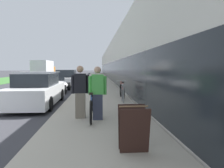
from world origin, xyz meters
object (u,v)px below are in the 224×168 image
(bike_rack_hoop, at_px, (123,91))
(parked_sedan_curbside, at_px, (37,91))
(tandem_bicycle, at_px, (92,106))
(sandwich_board_sign, at_px, (133,128))
(cruiser_bike_nearest, at_px, (122,91))
(parked_sedan_far, at_px, (67,79))
(person_bystander, at_px, (80,92))
(moving_truck, at_px, (44,70))
(vintage_roadster_curbside, at_px, (55,86))
(person_rider, at_px, (98,93))

(bike_rack_hoop, xyz_separation_m, parked_sedan_curbside, (-3.92, 0.02, 0.06))
(tandem_bicycle, distance_m, sandwich_board_sign, 3.10)
(cruiser_bike_nearest, bearing_deg, parked_sedan_curbside, -162.28)
(tandem_bicycle, distance_m, parked_sedan_far, 13.89)
(parked_sedan_curbside, bearing_deg, person_bystander, -54.86)
(tandem_bicycle, relative_size, parked_sedan_curbside, 0.55)
(bike_rack_hoop, distance_m, moving_truck, 24.66)
(parked_sedan_curbside, distance_m, vintage_roadster_curbside, 5.30)
(moving_truck, bearing_deg, bike_rack_hoop, -68.60)
(person_bystander, distance_m, bike_rack_hoop, 3.54)
(tandem_bicycle, bearing_deg, bike_rack_hoop, 64.86)
(moving_truck, bearing_deg, sandwich_board_sign, -73.65)
(bike_rack_hoop, relative_size, parked_sedan_curbside, 0.18)
(parked_sedan_far, bearing_deg, tandem_bicycle, -79.06)
(vintage_roadster_curbside, relative_size, parked_sedan_far, 0.91)
(sandwich_board_sign, distance_m, parked_sedan_far, 16.98)
(parked_sedan_curbside, xyz_separation_m, moving_truck, (-5.08, 22.93, 0.69))
(person_rider, height_order, bike_rack_hoop, person_rider)
(tandem_bicycle, distance_m, parked_sedan_curbside, 3.92)
(person_rider, relative_size, moving_truck, 0.24)
(sandwich_board_sign, relative_size, parked_sedan_curbside, 0.19)
(sandwich_board_sign, distance_m, parked_sedan_curbside, 6.87)
(person_bystander, relative_size, moving_truck, 0.24)
(tandem_bicycle, xyz_separation_m, bike_rack_hoop, (1.40, 2.97, 0.14))
(cruiser_bike_nearest, xyz_separation_m, sandwich_board_sign, (-0.63, -7.25, 0.07))
(person_rider, distance_m, bike_rack_hoop, 3.53)
(vintage_roadster_curbside, xyz_separation_m, moving_truck, (-4.86, 17.64, 0.92))
(tandem_bicycle, xyz_separation_m, sandwich_board_sign, (0.88, -2.97, 0.07))
(person_bystander, distance_m, parked_sedan_curbside, 3.77)
(tandem_bicycle, distance_m, person_bystander, 0.60)
(vintage_roadster_curbside, xyz_separation_m, parked_sedan_far, (0.11, 5.36, 0.22))
(vintage_roadster_curbside, distance_m, moving_truck, 18.32)
(tandem_bicycle, xyz_separation_m, person_rider, (0.20, -0.33, 0.46))
(bike_rack_hoop, height_order, parked_sedan_far, parked_sedan_far)
(person_rider, relative_size, parked_sedan_far, 0.38)
(person_bystander, relative_size, parked_sedan_curbside, 0.35)
(sandwich_board_sign, distance_m, vintage_roadster_curbside, 11.82)
(cruiser_bike_nearest, distance_m, vintage_roadster_curbside, 5.84)
(person_rider, bearing_deg, parked_sedan_curbside, 129.31)
(bike_rack_hoop, xyz_separation_m, parked_sedan_far, (-4.03, 10.67, 0.06))
(person_rider, relative_size, sandwich_board_sign, 1.85)
(cruiser_bike_nearest, height_order, moving_truck, moving_truck)
(sandwich_board_sign, xyz_separation_m, parked_sedan_curbside, (-3.40, 5.96, 0.12))
(vintage_roadster_curbside, height_order, moving_truck, moving_truck)
(cruiser_bike_nearest, bearing_deg, bike_rack_hoop, -95.13)
(person_rider, bearing_deg, tandem_bicycle, 120.95)
(person_rider, xyz_separation_m, vintage_roadster_curbside, (-2.94, 8.61, -0.49))
(person_bystander, bearing_deg, vintage_roadster_curbside, 105.92)
(sandwich_board_sign, relative_size, moving_truck, 0.13)
(person_rider, bearing_deg, cruiser_bike_nearest, 74.10)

